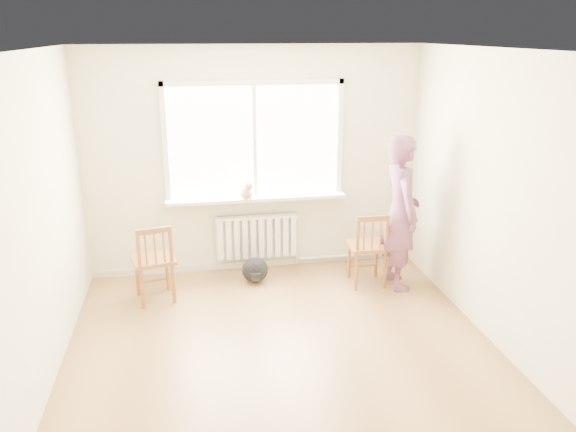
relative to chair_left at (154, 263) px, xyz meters
name	(u,v)px	position (x,y,z in m)	size (l,w,h in m)	color
floor	(288,365)	(1.20, -1.49, -0.45)	(4.50, 4.50, 0.00)	olive
ceiling	(287,51)	(1.20, -1.49, 2.25)	(4.50, 4.50, 0.00)	white
back_wall	(255,162)	(1.20, 0.76, 0.90)	(4.00, 0.01, 2.70)	beige
window	(254,136)	(1.20, 0.74, 1.21)	(2.12, 0.05, 1.42)	white
windowsill	(256,198)	(1.20, 0.65, 0.48)	(2.15, 0.22, 0.04)	white
radiator	(257,236)	(1.20, 0.67, -0.01)	(1.00, 0.12, 0.55)	white
heating_pipe	(353,255)	(2.45, 0.70, -0.37)	(0.04, 0.04, 1.40)	silver
baseboard	(257,263)	(1.20, 0.75, -0.41)	(4.00, 0.03, 0.08)	beige
chair_left	(154,263)	(0.00, 0.00, 0.00)	(0.52, 0.51, 0.89)	#97582C
chair_right	(369,249)	(2.41, -0.01, 0.00)	(0.46, 0.44, 0.89)	#97582C
person	(400,213)	(2.75, -0.06, 0.44)	(0.65, 0.42, 1.77)	#B13B4B
cat	(246,190)	(1.07, 0.57, 0.61)	(0.22, 0.40, 0.27)	beige
backpack	(255,270)	(1.13, 0.29, -0.30)	(0.31, 0.23, 0.31)	black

